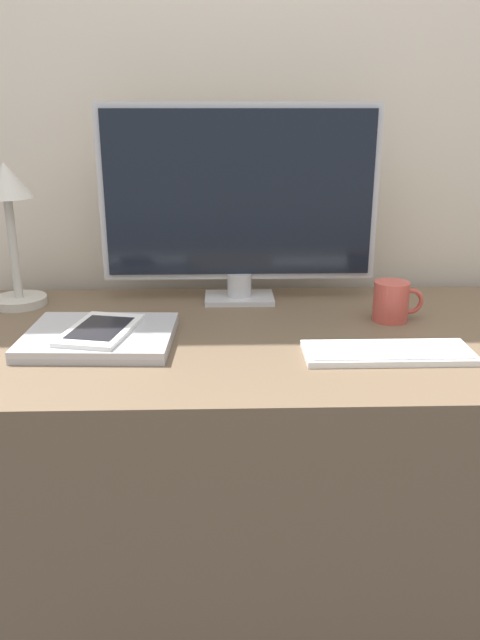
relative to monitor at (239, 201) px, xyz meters
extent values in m
cube|color=beige|center=(0.08, 0.18, 0.25)|extent=(3.60, 0.05, 2.40)
cube|color=brown|center=(0.08, -0.24, -0.60)|extent=(1.49, 0.69, 0.71)
cube|color=#B7B7BC|center=(0.00, 0.00, -0.24)|extent=(0.17, 0.11, 0.01)
cylinder|color=#B7B7BC|center=(0.00, 0.00, -0.20)|extent=(0.06, 0.06, 0.06)
cube|color=#B7B7BC|center=(0.00, 0.00, 0.01)|extent=(0.65, 0.01, 0.41)
cube|color=black|center=(0.00, -0.01, 0.01)|extent=(0.62, 0.01, 0.38)
cube|color=silver|center=(0.27, -0.37, -0.24)|extent=(0.32, 0.12, 0.01)
cube|color=silver|center=(0.27, -0.37, -0.23)|extent=(0.30, 0.10, 0.00)
cube|color=#A3A3A8|center=(-0.29, -0.28, -0.24)|extent=(0.30, 0.25, 0.01)
cube|color=#B2B2B7|center=(-0.29, -0.28, -0.22)|extent=(0.30, 0.25, 0.01)
cube|color=white|center=(-0.28, -0.29, -0.21)|extent=(0.16, 0.22, 0.01)
cube|color=black|center=(-0.28, -0.29, -0.21)|extent=(0.12, 0.16, 0.00)
cylinder|color=#BCB7AD|center=(-0.53, -0.02, -0.23)|extent=(0.13, 0.13, 0.02)
cylinder|color=#BCB7AD|center=(-0.53, -0.02, -0.11)|extent=(0.02, 0.02, 0.23)
cone|color=#BCB7AD|center=(-0.53, -0.02, 0.05)|extent=(0.12, 0.12, 0.08)
cylinder|color=#B7473D|center=(0.33, -0.16, -0.20)|extent=(0.08, 0.08, 0.09)
torus|color=#B7473D|center=(0.37, -0.16, -0.20)|extent=(0.06, 0.01, 0.06)
camera|label=1|loc=(-0.04, -1.46, 0.21)|focal=35.00mm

